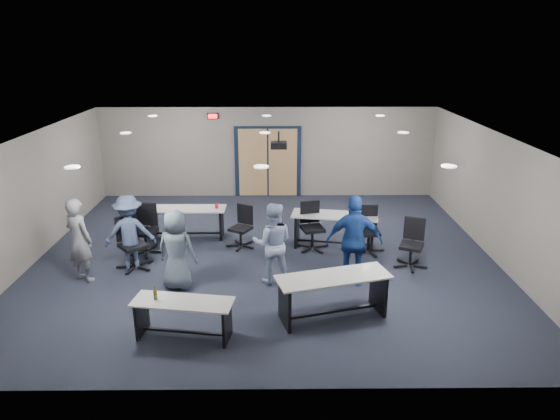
{
  "coord_description": "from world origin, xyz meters",
  "views": [
    {
      "loc": [
        0.22,
        -10.22,
        4.6
      ],
      "look_at": [
        0.32,
        -0.3,
        1.18
      ],
      "focal_mm": 32.0,
      "sensor_mm": 36.0,
      "label": 1
    }
  ],
  "objects_px": {
    "table_front_right": "(333,289)",
    "person_navy": "(354,241)",
    "table_back_left": "(188,217)",
    "person_lightblue": "(273,243)",
    "person_plaid": "(177,250)",
    "table_back_right": "(334,225)",
    "chair_back_a": "(145,230)",
    "chair_loose_right": "(412,244)",
    "chair_loose_left": "(133,244)",
    "person_gray": "(79,240)",
    "chair_back_d": "(369,230)",
    "person_back": "(130,232)",
    "table_front_left": "(183,312)",
    "chair_back_b": "(240,227)",
    "chair_back_c": "(313,227)"
  },
  "relations": [
    {
      "from": "table_front_right",
      "to": "person_navy",
      "type": "relative_size",
      "value": 1.12
    },
    {
      "from": "table_back_left",
      "to": "person_lightblue",
      "type": "relative_size",
      "value": 1.11
    },
    {
      "from": "person_plaid",
      "to": "table_back_left",
      "type": "bearing_deg",
      "value": -70.91
    },
    {
      "from": "person_lightblue",
      "to": "table_back_right",
      "type": "bearing_deg",
      "value": -128.02
    },
    {
      "from": "chair_back_a",
      "to": "chair_loose_right",
      "type": "distance_m",
      "value": 5.83
    },
    {
      "from": "chair_loose_left",
      "to": "person_gray",
      "type": "distance_m",
      "value": 1.06
    },
    {
      "from": "table_front_right",
      "to": "person_plaid",
      "type": "distance_m",
      "value": 3.1
    },
    {
      "from": "table_back_right",
      "to": "chair_loose_left",
      "type": "relative_size",
      "value": 1.81
    },
    {
      "from": "chair_back_d",
      "to": "person_plaid",
      "type": "distance_m",
      "value": 4.32
    },
    {
      "from": "person_plaid",
      "to": "person_back",
      "type": "height_order",
      "value": "person_back"
    },
    {
      "from": "table_front_left",
      "to": "chair_back_a",
      "type": "relative_size",
      "value": 1.5
    },
    {
      "from": "chair_loose_right",
      "to": "person_gray",
      "type": "height_order",
      "value": "person_gray"
    },
    {
      "from": "chair_loose_right",
      "to": "person_navy",
      "type": "bearing_deg",
      "value": -126.8
    },
    {
      "from": "table_front_left",
      "to": "chair_back_b",
      "type": "relative_size",
      "value": 1.71
    },
    {
      "from": "table_back_right",
      "to": "person_lightblue",
      "type": "bearing_deg",
      "value": -118.85
    },
    {
      "from": "chair_loose_right",
      "to": "person_back",
      "type": "xyz_separation_m",
      "value": [
        -5.88,
        0.02,
        0.28
      ]
    },
    {
      "from": "chair_back_a",
      "to": "person_navy",
      "type": "relative_size",
      "value": 0.61
    },
    {
      "from": "chair_loose_right",
      "to": "person_back",
      "type": "distance_m",
      "value": 5.89
    },
    {
      "from": "person_gray",
      "to": "table_back_right",
      "type": "bearing_deg",
      "value": -133.16
    },
    {
      "from": "chair_back_d",
      "to": "person_plaid",
      "type": "height_order",
      "value": "person_plaid"
    },
    {
      "from": "chair_back_a",
      "to": "person_lightblue",
      "type": "xyz_separation_m",
      "value": [
        2.86,
        -1.42,
        0.27
      ]
    },
    {
      "from": "table_back_right",
      "to": "chair_back_c",
      "type": "height_order",
      "value": "chair_back_c"
    },
    {
      "from": "table_back_right",
      "to": "person_back",
      "type": "distance_m",
      "value": 4.52
    },
    {
      "from": "table_back_left",
      "to": "table_back_right",
      "type": "height_order",
      "value": "table_back_left"
    },
    {
      "from": "table_back_right",
      "to": "chair_loose_right",
      "type": "relative_size",
      "value": 1.95
    },
    {
      "from": "chair_loose_right",
      "to": "person_gray",
      "type": "bearing_deg",
      "value": -152.42
    },
    {
      "from": "table_back_right",
      "to": "person_lightblue",
      "type": "relative_size",
      "value": 1.23
    },
    {
      "from": "table_front_right",
      "to": "person_lightblue",
      "type": "height_order",
      "value": "person_lightblue"
    },
    {
      "from": "table_back_right",
      "to": "person_gray",
      "type": "bearing_deg",
      "value": -152.64
    },
    {
      "from": "table_front_right",
      "to": "chair_back_c",
      "type": "bearing_deg",
      "value": 76.85
    },
    {
      "from": "table_front_right",
      "to": "chair_back_d",
      "type": "distance_m",
      "value": 3.0
    },
    {
      "from": "person_back",
      "to": "chair_back_d",
      "type": "bearing_deg",
      "value": 178.04
    },
    {
      "from": "table_back_left",
      "to": "person_plaid",
      "type": "bearing_deg",
      "value": -85.09
    },
    {
      "from": "table_back_right",
      "to": "person_lightblue",
      "type": "height_order",
      "value": "person_lightblue"
    },
    {
      "from": "table_front_right",
      "to": "table_back_left",
      "type": "distance_m",
      "value": 4.85
    },
    {
      "from": "table_front_right",
      "to": "person_navy",
      "type": "height_order",
      "value": "person_navy"
    },
    {
      "from": "table_front_left",
      "to": "table_back_right",
      "type": "relative_size",
      "value": 0.82
    },
    {
      "from": "table_front_right",
      "to": "chair_back_a",
      "type": "height_order",
      "value": "chair_back_a"
    },
    {
      "from": "chair_back_c",
      "to": "person_lightblue",
      "type": "distance_m",
      "value": 1.87
    },
    {
      "from": "table_front_left",
      "to": "person_lightblue",
      "type": "relative_size",
      "value": 1.02
    },
    {
      "from": "table_back_left",
      "to": "table_back_right",
      "type": "relative_size",
      "value": 0.9
    },
    {
      "from": "table_front_left",
      "to": "chair_back_a",
      "type": "xyz_separation_m",
      "value": [
        -1.43,
        3.36,
        0.11
      ]
    },
    {
      "from": "table_front_left",
      "to": "person_navy",
      "type": "relative_size",
      "value": 0.91
    },
    {
      "from": "chair_loose_right",
      "to": "person_plaid",
      "type": "distance_m",
      "value": 4.83
    },
    {
      "from": "chair_back_a",
      "to": "chair_back_b",
      "type": "xyz_separation_m",
      "value": [
        2.11,
        0.34,
        -0.07
      ]
    },
    {
      "from": "table_back_right",
      "to": "chair_back_c",
      "type": "xyz_separation_m",
      "value": [
        -0.51,
        -0.14,
        0.01
      ]
    },
    {
      "from": "table_front_right",
      "to": "chair_loose_right",
      "type": "bearing_deg",
      "value": 31.22
    },
    {
      "from": "chair_loose_left",
      "to": "person_gray",
      "type": "height_order",
      "value": "person_gray"
    },
    {
      "from": "chair_back_b",
      "to": "chair_back_d",
      "type": "xyz_separation_m",
      "value": [
        2.91,
        -0.33,
        0.04
      ]
    },
    {
      "from": "table_back_left",
      "to": "chair_back_a",
      "type": "bearing_deg",
      "value": -130.08
    }
  ]
}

